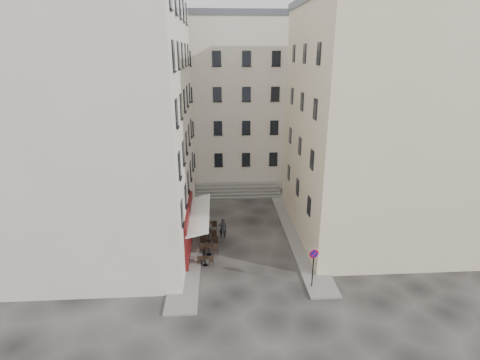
{
  "coord_description": "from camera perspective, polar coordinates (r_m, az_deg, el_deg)",
  "views": [
    {
      "loc": [
        -2.12,
        -25.24,
        14.59
      ],
      "look_at": [
        -0.29,
        4.0,
        4.57
      ],
      "focal_mm": 28.0,
      "sensor_mm": 36.0,
      "label": 1
    }
  ],
  "objects": [
    {
      "name": "bollard_far",
      "position": [
        34.28,
        -5.18,
        -5.42
      ],
      "size": [
        0.12,
        0.12,
        0.98
      ],
      "color": "black",
      "rests_on": "ground"
    },
    {
      "name": "sidewalk_left",
      "position": [
        32.74,
        -7.45,
        -7.64
      ],
      "size": [
        2.0,
        22.0,
        0.12
      ],
      "primitive_type": "cube",
      "color": "slate",
      "rests_on": "ground"
    },
    {
      "name": "bistro_table_e",
      "position": [
        32.52,
        -4.74,
        -6.89
      ],
      "size": [
        1.35,
        0.63,
        0.95
      ],
      "color": "black",
      "rests_on": "ground"
    },
    {
      "name": "bistro_table_d",
      "position": [
        30.94,
        -4.84,
        -8.31
      ],
      "size": [
        1.36,
        0.64,
        0.95
      ],
      "color": "black",
      "rests_on": "ground"
    },
    {
      "name": "bistro_table_a",
      "position": [
        27.6,
        -5.29,
        -12.09
      ],
      "size": [
        1.18,
        0.55,
        0.83
      ],
      "color": "black",
      "rests_on": "ground"
    },
    {
      "name": "building_back",
      "position": [
        44.57,
        -2.17,
        12.07
      ],
      "size": [
        18.2,
        10.2,
        18.6
      ],
      "color": "beige",
      "rests_on": "ground"
    },
    {
      "name": "bollard_mid",
      "position": [
        31.13,
        -5.33,
        -8.07
      ],
      "size": [
        0.12,
        0.12,
        0.98
      ],
      "color": "black",
      "rests_on": "ground"
    },
    {
      "name": "cafe_storefront",
      "position": [
        29.24,
        -7.59,
        -7.06
      ],
      "size": [
        1.74,
        7.3,
        3.5
      ],
      "color": "#420E09",
      "rests_on": "ground"
    },
    {
      "name": "bistro_table_b",
      "position": [
        28.82,
        -4.75,
        -10.42
      ],
      "size": [
        1.43,
        0.67,
        1.01
      ],
      "color": "black",
      "rests_on": "ground"
    },
    {
      "name": "sidewalk_right",
      "position": [
        32.45,
        8.66,
        -7.96
      ],
      "size": [
        2.0,
        18.0,
        0.12
      ],
      "primitive_type": "cube",
      "color": "slate",
      "rests_on": "ground"
    },
    {
      "name": "stone_steps",
      "position": [
        40.45,
        -0.36,
        -1.65
      ],
      "size": [
        9.0,
        3.15,
        0.8
      ],
      "color": "slate",
      "rests_on": "ground"
    },
    {
      "name": "ground",
      "position": [
        29.24,
        1.07,
        -11.06
      ],
      "size": [
        90.0,
        90.0,
        0.0
      ],
      "primitive_type": "plane",
      "color": "black",
      "rests_on": "ground"
    },
    {
      "name": "bollard_near",
      "position": [
        28.05,
        -5.52,
        -11.31
      ],
      "size": [
        0.12,
        0.12,
        0.98
      ],
      "color": "black",
      "rests_on": "ground"
    },
    {
      "name": "bistro_table_c",
      "position": [
        29.93,
        -4.71,
        -9.27
      ],
      "size": [
        1.39,
        0.65,
        0.98
      ],
      "color": "black",
      "rests_on": "ground"
    },
    {
      "name": "building_right",
      "position": [
        31.84,
        20.04,
        8.2
      ],
      "size": [
        12.2,
        14.2,
        18.6
      ],
      "color": "beige",
      "rests_on": "ground"
    },
    {
      "name": "pedestrian",
      "position": [
        31.04,
        -2.65,
        -7.37
      ],
      "size": [
        0.66,
        0.45,
        1.74
      ],
      "primitive_type": "imported",
      "rotation": [
        0.0,
        0.0,
        3.19
      ],
      "color": "#222228",
      "rests_on": "ground"
    },
    {
      "name": "no_parking_sign",
      "position": [
        24.81,
        11.14,
        -11.99
      ],
      "size": [
        0.64,
        0.17,
        2.84
      ],
      "rotation": [
        0.0,
        0.0,
        0.19
      ],
      "color": "black",
      "rests_on": "ground"
    },
    {
      "name": "building_left",
      "position": [
        29.77,
        -20.18,
        9.48
      ],
      "size": [
        12.2,
        16.2,
        20.6
      ],
      "color": "beige",
      "rests_on": "ground"
    }
  ]
}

